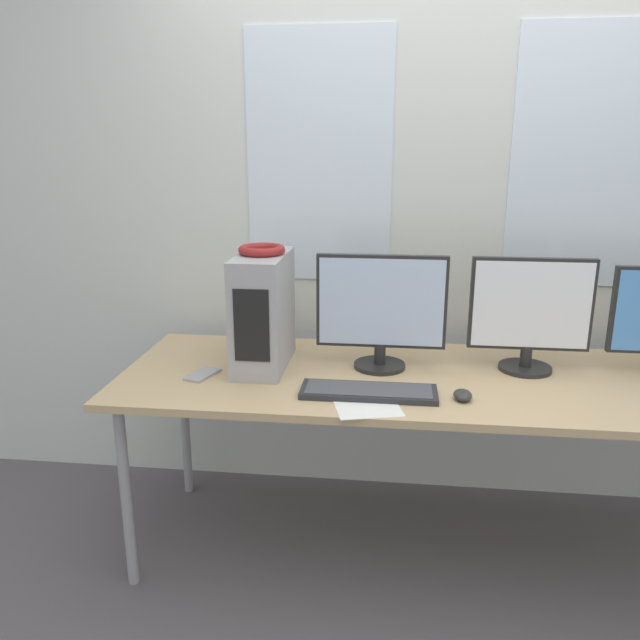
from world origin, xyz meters
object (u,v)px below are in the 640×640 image
Objects in this scene: monitor_main at (381,309)px; mouse at (463,395)px; pc_tower at (263,311)px; monitor_right_near at (530,313)px; headphones at (262,250)px; cell_phone at (202,374)px; keyboard at (369,392)px.

monitor_main reaches higher than mouse.
mouse is at bearing -19.38° from pc_tower.
monitor_right_near reaches higher than mouse.
pc_tower is 0.90× the size of monitor_main.
headphones reaches higher than cell_phone.
pc_tower is at bearing -176.78° from monitor_main.
headphones is 1.03m from monitor_right_near.
keyboard is at bearing -151.75° from monitor_right_near.
monitor_main reaches higher than cell_phone.
headphones is (0.00, 0.00, 0.24)m from pc_tower.
headphones is at bearing 90.00° from pc_tower.
cell_phone is at bearing 172.99° from mouse.
monitor_main reaches higher than monitor_right_near.
cell_phone is (-0.21, -0.14, -0.21)m from pc_tower.
keyboard is at bearing -31.27° from headphones.
headphones is at bearing -176.54° from monitor_right_near.
keyboard is 0.32m from mouse.
cell_phone is at bearing -145.28° from headphones.
monitor_right_near is (1.00, 0.06, 0.01)m from pc_tower.
monitor_right_near reaches higher than cell_phone.
keyboard is 2.90× the size of cell_phone.
headphones is at bearing 53.01° from cell_phone.
headphones is 0.37× the size of keyboard.
headphones is 0.50m from monitor_main.
headphones is at bearing -176.89° from monitor_main.
headphones is at bearing 160.57° from mouse.
headphones is 0.66m from keyboard.
cell_phone is (-0.94, 0.12, -0.01)m from mouse.
monitor_main reaches higher than keyboard.
mouse is at bearing -19.43° from headphones.
monitor_right_near is at bearing 28.25° from keyboard.
pc_tower is 1.00m from monitor_right_near.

